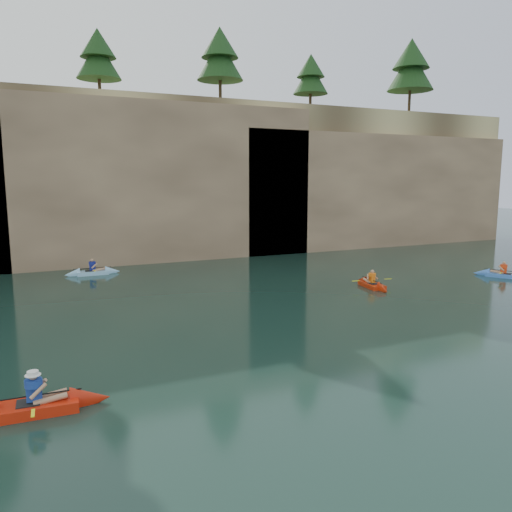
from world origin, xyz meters
name	(u,v)px	position (x,y,z in m)	size (l,w,h in m)	color
ground	(262,382)	(0.00, 0.00, 0.00)	(160.00, 160.00, 0.00)	black
cliff	(105,176)	(0.00, 30.00, 6.00)	(70.00, 16.00, 12.00)	tan
cliff_slab_center	(150,180)	(2.00, 22.60, 5.70)	(24.00, 2.40, 11.40)	tan
cliff_slab_east	(381,189)	(22.00, 22.60, 4.92)	(26.00, 2.40, 9.84)	tan
sea_cave_center	(62,244)	(-4.00, 21.95, 1.60)	(3.50, 1.00, 3.20)	black
sea_cave_east	(258,226)	(10.00, 21.95, 2.25)	(5.00, 1.00, 4.50)	black
cliff_pines	(109,31)	(0.00, 25.00, 15.91)	(56.00, 6.00, 7.83)	black
main_kayaker	(35,406)	(-6.00, 0.64, 0.18)	(3.66, 2.46, 1.35)	red
kayaker_red_far	(372,285)	(10.82, 9.03, 0.15)	(2.34, 3.31, 1.19)	red
kayaker_ltblue_mid	(93,272)	(-2.50, 19.00, 0.15)	(3.26, 2.44, 1.24)	#98D4FF
kayaker_blue_east	(503,275)	(19.65, 8.02, 0.15)	(2.31, 3.25, 1.19)	#4684F0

